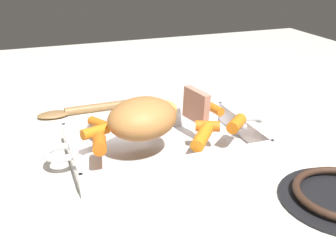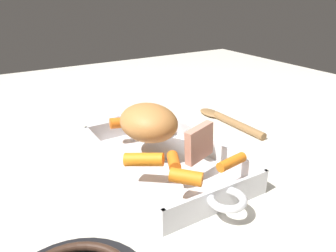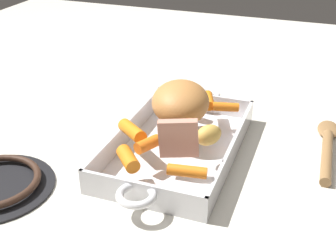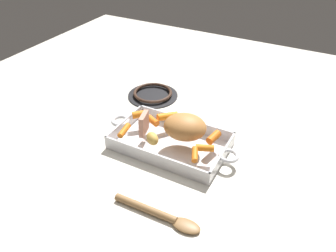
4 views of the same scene
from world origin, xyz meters
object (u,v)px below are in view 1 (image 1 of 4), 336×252
at_px(baby_carrot_northwest, 208,126).
at_px(potato_golden_large, 165,109).
at_px(pork_roast, 143,118).
at_px(roast_slice_thin, 196,106).
at_px(roasting_dish, 163,148).
at_px(baby_carrot_long, 95,132).
at_px(baby_carrot_northeast, 236,124).
at_px(baby_carrot_southeast, 202,137).
at_px(baby_carrot_southwest, 99,144).
at_px(serving_spoon, 83,110).
at_px(baby_carrot_short, 213,108).
at_px(baby_carrot_center_right, 99,123).

xyz_separation_m(baby_carrot_northwest, potato_golden_large, (0.05, -0.09, 0.01)).
bearing_deg(pork_roast, roast_slice_thin, -162.76).
distance_m(roasting_dish, baby_carrot_long, 0.13).
distance_m(baby_carrot_northwest, potato_golden_large, 0.11).
relative_size(roasting_dish, baby_carrot_long, 8.33).
height_order(baby_carrot_northeast, baby_carrot_southeast, baby_carrot_southeast).
distance_m(baby_carrot_southwest, potato_golden_large, 0.18).
xyz_separation_m(pork_roast, baby_carrot_southeast, (-0.09, 0.06, -0.03)).
distance_m(baby_carrot_northeast, baby_carrot_long, 0.26).
bearing_deg(roasting_dish, baby_carrot_northwest, 161.32).
height_order(pork_roast, serving_spoon, pork_roast).
xyz_separation_m(baby_carrot_northwest, baby_carrot_long, (0.20, -0.05, -0.00)).
height_order(baby_carrot_southwest, baby_carrot_short, baby_carrot_southwest).
relative_size(baby_carrot_southwest, serving_spoon, 0.21).
bearing_deg(baby_carrot_northwest, baby_carrot_northeast, 168.36).
bearing_deg(baby_carrot_center_right, roasting_dish, 150.75).
xyz_separation_m(baby_carrot_long, baby_carrot_short, (-0.26, -0.04, -0.00)).
height_order(baby_carrot_northwest, baby_carrot_southwest, baby_carrot_southwest).
bearing_deg(baby_carrot_center_right, pork_roast, 132.85).
bearing_deg(roasting_dish, baby_carrot_northeast, 164.15).
bearing_deg(baby_carrot_southwest, baby_carrot_northwest, -177.75).
relative_size(pork_roast, baby_carrot_northwest, 2.84).
xyz_separation_m(roast_slice_thin, baby_carrot_southeast, (0.03, 0.10, -0.02)).
xyz_separation_m(baby_carrot_northwest, serving_spoon, (0.19, -0.29, -0.05)).
xyz_separation_m(baby_carrot_center_right, baby_carrot_long, (0.01, 0.04, 0.00)).
height_order(baby_carrot_long, serving_spoon, baby_carrot_long).
relative_size(roasting_dish, baby_carrot_southeast, 6.41).
bearing_deg(pork_roast, baby_carrot_southwest, 16.20).
relative_size(pork_roast, baby_carrot_southeast, 1.89).
distance_m(roasting_dish, serving_spoon, 0.28).
relative_size(baby_carrot_center_right, baby_carrot_short, 0.84).
distance_m(roast_slice_thin, baby_carrot_southeast, 0.10).
bearing_deg(pork_roast, potato_golden_large, -133.35).
height_order(baby_carrot_northwest, baby_carrot_short, baby_carrot_northwest).
bearing_deg(potato_golden_large, baby_carrot_southwest, 32.59).
bearing_deg(roasting_dish, potato_golden_large, -112.97).
bearing_deg(baby_carrot_long, serving_spoon, -93.49).
bearing_deg(baby_carrot_southwest, potato_golden_large, -147.41).
distance_m(roasting_dish, baby_carrot_short, 0.15).
bearing_deg(serving_spoon, potato_golden_large, 123.68).
height_order(baby_carrot_short, potato_golden_large, potato_golden_large).
bearing_deg(baby_carrot_short, baby_carrot_southwest, 20.04).
bearing_deg(baby_carrot_long, baby_carrot_southeast, 151.92).
height_order(roasting_dish, baby_carrot_southeast, baby_carrot_southeast).
xyz_separation_m(pork_roast, baby_carrot_northwest, (-0.12, 0.02, -0.03)).
xyz_separation_m(roast_slice_thin, baby_carrot_southwest, (0.21, 0.06, -0.02)).
bearing_deg(baby_carrot_long, roasting_dish, 169.57).
relative_size(pork_roast, serving_spoon, 0.55).
bearing_deg(baby_carrot_northwest, baby_carrot_short, -121.18).
bearing_deg(baby_carrot_long, baby_carrot_northeast, 166.73).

